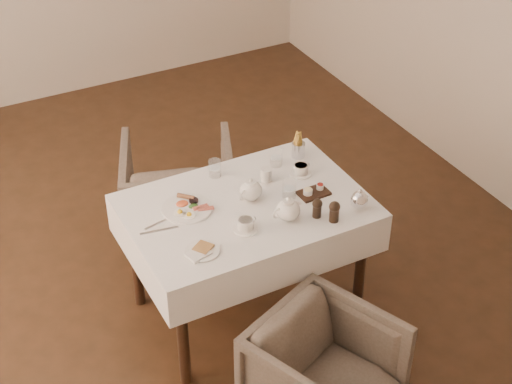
{
  "coord_description": "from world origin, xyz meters",
  "views": [
    {
      "loc": [
        -1.34,
        -3.63,
        3.24
      ],
      "look_at": [
        0.25,
        -0.62,
        0.82
      ],
      "focal_mm": 55.0,
      "sensor_mm": 36.0,
      "label": 1
    }
  ],
  "objects": [
    {
      "name": "armchair_near",
      "position": [
        0.18,
        -1.47,
        0.29
      ],
      "size": [
        0.82,
        0.83,
        0.58
      ],
      "primitive_type": "imported",
      "rotation": [
        0.0,
        0.0,
        0.39
      ],
      "color": "#4A4036",
      "rests_on": "ground"
    },
    {
      "name": "glass_left",
      "position": [
        0.16,
        -0.28,
        0.8
      ],
      "size": [
        0.08,
        0.08,
        0.1
      ],
      "primitive_type": "cylinder",
      "rotation": [
        0.0,
        0.0,
        -0.08
      ],
      "color": "silver",
      "rests_on": "table"
    },
    {
      "name": "pepper_mill_right",
      "position": [
        0.53,
        -0.95,
        0.82
      ],
      "size": [
        0.06,
        0.06,
        0.12
      ],
      "primitive_type": null,
      "rotation": [
        0.0,
        0.0,
        0.06
      ],
      "color": "black",
      "rests_on": "table"
    },
    {
      "name": "silver_pot",
      "position": [
        0.7,
        -0.92,
        0.82
      ],
      "size": [
        0.13,
        0.11,
        0.12
      ],
      "primitive_type": null,
      "rotation": [
        0.0,
        0.0,
        0.13
      ],
      "color": "white",
      "rests_on": "table"
    },
    {
      "name": "cutlery_knife",
      "position": [
        -0.31,
        -0.61,
        0.76
      ],
      "size": [
        0.2,
        0.05,
        0.0
      ],
      "primitive_type": "cube",
      "rotation": [
        0.0,
        0.0,
        1.4
      ],
      "color": "silver",
      "rests_on": "table"
    },
    {
      "name": "armchair_far",
      "position": [
        0.13,
        0.24,
        0.33
      ],
      "size": [
        0.91,
        0.92,
        0.65
      ],
      "primitive_type": "imported",
      "rotation": [
        0.0,
        0.0,
        2.76
      ],
      "color": "#4A4036",
      "rests_on": "ground"
    },
    {
      "name": "pepper_mill_left",
      "position": [
        0.47,
        -0.88,
        0.81
      ],
      "size": [
        0.07,
        0.07,
        0.11
      ],
      "primitive_type": null,
      "rotation": [
        0.0,
        0.0,
        -0.41
      ],
      "color": "black",
      "rests_on": "table"
    },
    {
      "name": "cutlery_fork",
      "position": [
        -0.29,
        -0.55,
        0.76
      ],
      "size": [
        0.18,
        0.05,
        0.0
      ],
      "primitive_type": "cube",
      "rotation": [
        0.0,
        0.0,
        1.79
      ],
      "color": "silver",
      "rests_on": "table"
    },
    {
      "name": "side_plate",
      "position": [
        -0.19,
        -0.87,
        0.76
      ],
      "size": [
        0.18,
        0.17,
        0.02
      ],
      "rotation": [
        0.0,
        0.0,
        0.39
      ],
      "color": "white",
      "rests_on": "table"
    },
    {
      "name": "teapot_centre",
      "position": [
        0.23,
        -0.58,
        0.82
      ],
      "size": [
        0.21,
        0.19,
        0.14
      ],
      "primitive_type": null,
      "rotation": [
        0.0,
        0.0,
        0.42
      ],
      "color": "white",
      "rests_on": "table"
    },
    {
      "name": "teacup_far",
      "position": [
        0.59,
        -0.5,
        0.78
      ],
      "size": [
        0.12,
        0.12,
        0.06
      ],
      "rotation": [
        0.0,
        0.0,
        0.17
      ],
      "color": "white",
      "rests_on": "table"
    },
    {
      "name": "teacup_near",
      "position": [
        0.09,
        -0.8,
        0.78
      ],
      "size": [
        0.13,
        0.13,
        0.06
      ],
      "rotation": [
        0.0,
        0.0,
        0.16
      ],
      "color": "white",
      "rests_on": "table"
    },
    {
      "name": "table",
      "position": [
        0.19,
        -0.62,
        0.64
      ],
      "size": [
        1.28,
        0.88,
        0.75
      ],
      "color": "black",
      "rests_on": "ground"
    },
    {
      "name": "breakfast_plate",
      "position": [
        -0.11,
        -0.5,
        0.76
      ],
      "size": [
        0.27,
        0.27,
        0.03
      ],
      "rotation": [
        0.0,
        0.0,
        0.33
      ],
      "color": "white",
      "rests_on": "table"
    },
    {
      "name": "condiment_board",
      "position": [
        0.56,
        -0.7,
        0.77
      ],
      "size": [
        0.17,
        0.12,
        0.04
      ],
      "rotation": [
        0.0,
        0.0,
        0.03
      ],
      "color": "black",
      "rests_on": "table"
    },
    {
      "name": "glass_right",
      "position": [
        0.52,
        -0.35,
        0.8
      ],
      "size": [
        0.09,
        0.09,
        0.1
      ],
      "primitive_type": "cylinder",
      "rotation": [
        0.0,
        0.0,
        0.33
      ],
      "color": "silver",
      "rests_on": "table"
    },
    {
      "name": "creamer",
      "position": [
        0.39,
        -0.46,
        0.79
      ],
      "size": [
        0.08,
        0.08,
        0.07
      ],
      "primitive_type": "cylinder",
      "rotation": [
        0.0,
        0.0,
        -0.38
      ],
      "color": "white",
      "rests_on": "table"
    },
    {
      "name": "teapot_front",
      "position": [
        0.32,
        -0.83,
        0.83
      ],
      "size": [
        0.19,
        0.15,
        0.14
      ],
      "primitive_type": null,
      "rotation": [
        0.0,
        0.0,
        0.09
      ],
      "color": "white",
      "rests_on": "table"
    },
    {
      "name": "glass_mid",
      "position": [
        0.43,
        -0.66,
        0.81
      ],
      "size": [
        0.09,
        0.09,
        0.1
      ],
      "primitive_type": "cylinder",
      "rotation": [
        0.0,
        0.0,
        -0.23
      ],
      "color": "silver",
      "rests_on": "table"
    },
    {
      "name": "fries_cup",
      "position": [
        0.67,
        -0.33,
        0.83
      ],
      "size": [
        0.08,
        0.08,
        0.16
      ],
      "rotation": [
        0.0,
        0.0,
        0.4
      ],
      "color": "silver",
      "rests_on": "table"
    }
  ]
}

